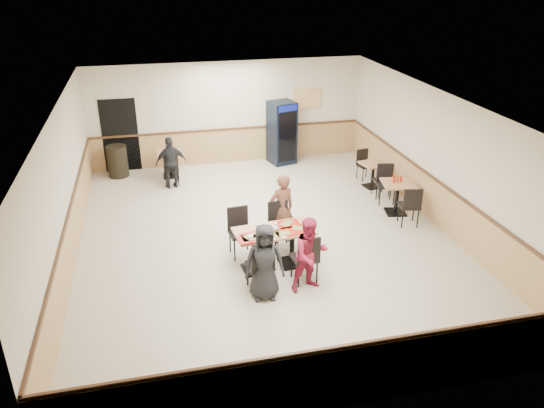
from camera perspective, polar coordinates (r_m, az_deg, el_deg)
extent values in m
plane|color=beige|center=(11.70, -0.70, -3.67)|extent=(10.00, 10.00, 0.00)
plane|color=silver|center=(10.61, -0.78, 10.73)|extent=(10.00, 10.00, 0.00)
plane|color=beige|center=(15.75, -4.76, 9.70)|extent=(8.00, 0.00, 8.00)
plane|color=beige|center=(6.86, 8.61, -12.00)|extent=(8.00, 0.00, 8.00)
plane|color=beige|center=(10.99, -21.55, 1.20)|extent=(0.00, 10.00, 10.00)
plane|color=beige|center=(12.50, 17.52, 4.58)|extent=(0.00, 10.00, 10.00)
cube|color=tan|center=(16.02, -4.63, 6.23)|extent=(7.98, 0.03, 1.00)
cube|color=tan|center=(12.85, 16.90, 0.39)|extent=(0.03, 9.98, 1.00)
cube|color=#472B19|center=(15.85, -4.68, 8.03)|extent=(7.98, 0.04, 0.06)
cube|color=black|center=(15.72, -16.01, 7.08)|extent=(1.00, 0.02, 2.10)
cube|color=orange|center=(16.15, 3.82, 11.22)|extent=(0.85, 0.02, 0.60)
cube|color=black|center=(10.55, -1.78, -6.97)|extent=(0.54, 0.54, 0.04)
cylinder|color=black|center=(10.35, -1.81, -5.12)|extent=(0.10, 0.10, 0.74)
cube|color=tan|center=(10.17, -1.84, -3.25)|extent=(0.83, 0.83, 0.04)
cube|color=black|center=(10.76, 2.14, -6.29)|extent=(0.54, 0.54, 0.04)
cylinder|color=black|center=(10.57, 2.18, -4.46)|extent=(0.10, 0.10, 0.74)
cube|color=tan|center=(10.39, 2.21, -2.61)|extent=(0.83, 0.83, 0.04)
imported|color=black|center=(9.40, -0.83, -6.27)|extent=(0.75, 0.53, 1.45)
imported|color=maroon|center=(9.67, 4.14, -5.43)|extent=(0.80, 0.69, 1.44)
imported|color=brown|center=(11.21, 1.07, -0.54)|extent=(0.65, 0.51, 1.56)
imported|color=black|center=(14.29, -10.81, 4.39)|extent=(0.87, 0.47, 1.40)
cube|color=#AC150B|center=(10.24, 2.53, -2.86)|extent=(0.52, 0.40, 0.02)
cube|color=#AC150B|center=(10.46, 1.68, -2.20)|extent=(0.52, 0.40, 0.02)
cube|color=#AC150B|center=(10.03, -1.93, -3.47)|extent=(0.52, 0.40, 0.02)
cube|color=#AC150B|center=(9.94, -2.31, -3.76)|extent=(0.52, 0.40, 0.02)
cylinder|color=white|center=(10.32, 2.99, -2.66)|extent=(0.25, 0.25, 0.01)
cube|color=#AA8342|center=(10.31, 3.00, -2.60)|extent=(0.33, 0.27, 0.02)
cylinder|color=white|center=(10.06, -0.02, -3.38)|extent=(0.25, 0.25, 0.01)
cube|color=#AA8342|center=(10.06, -0.02, -3.32)|extent=(0.31, 0.23, 0.02)
cylinder|color=white|center=(10.49, 1.62, -2.14)|extent=(0.25, 0.25, 0.01)
cube|color=#AA8342|center=(10.49, 1.62, -2.08)|extent=(0.34, 0.33, 0.02)
cylinder|color=white|center=(10.11, 1.19, -3.25)|extent=(0.25, 0.25, 0.01)
cube|color=#AA8342|center=(10.10, 1.19, -3.19)|extent=(0.31, 0.23, 0.02)
cylinder|color=white|center=(10.02, -2.22, -3.54)|extent=(0.25, 0.25, 0.01)
cube|color=#AA8342|center=(10.01, -2.23, -3.48)|extent=(0.34, 0.29, 0.02)
cylinder|color=white|center=(10.00, -1.61, -3.60)|extent=(0.25, 0.25, 0.01)
cube|color=#AA8342|center=(9.99, -1.61, -3.53)|extent=(0.34, 0.29, 0.02)
cylinder|color=white|center=(10.21, -1.35, -2.64)|extent=(0.09, 0.09, 0.11)
cylinder|color=white|center=(9.89, -1.03, -3.60)|extent=(0.09, 0.09, 0.11)
cylinder|color=white|center=(9.86, -2.30, -3.70)|extent=(0.09, 0.09, 0.11)
cylinder|color=#B4B6C8|center=(10.29, 0.40, -2.35)|extent=(0.07, 0.07, 0.12)
ellipsoid|color=silver|center=(10.22, 0.36, -2.57)|extent=(0.16, 0.16, 0.11)
cube|color=black|center=(13.17, 13.12, -0.84)|extent=(0.55, 0.55, 0.04)
cylinder|color=black|center=(13.02, 13.27, 0.65)|extent=(0.09, 0.09, 0.71)
cube|color=tan|center=(12.88, 13.43, 2.14)|extent=(0.86, 0.86, 0.04)
cube|color=black|center=(14.56, 10.69, 1.90)|extent=(0.47, 0.47, 0.04)
cylinder|color=black|center=(14.44, 10.79, 3.09)|extent=(0.08, 0.08, 0.61)
cube|color=tan|center=(14.33, 10.89, 4.26)|extent=(0.74, 0.74, 0.04)
cylinder|color=#B92C0D|center=(12.83, 12.99, 2.69)|extent=(0.06, 0.06, 0.20)
cylinder|color=#C9481A|center=(12.88, 13.34, 2.66)|extent=(0.06, 0.06, 0.17)
cylinder|color=#B92C0D|center=(12.92, 13.69, 2.63)|extent=(0.05, 0.05, 0.14)
cube|color=black|center=(15.30, -10.79, 3.03)|extent=(0.44, 0.44, 0.04)
cylinder|color=black|center=(15.17, -10.89, 4.25)|extent=(0.09, 0.09, 0.66)
cube|color=tan|center=(15.06, -10.99, 5.45)|extent=(0.68, 0.68, 0.04)
cube|color=black|center=(15.82, 1.06, 7.69)|extent=(0.85, 0.83, 1.85)
cube|color=black|center=(15.54, 1.67, 7.18)|extent=(0.55, 0.16, 1.46)
cube|color=navy|center=(15.29, 1.73, 10.23)|extent=(0.57, 0.16, 0.18)
cylinder|color=black|center=(15.51, -16.28, 4.43)|extent=(0.56, 0.56, 0.89)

